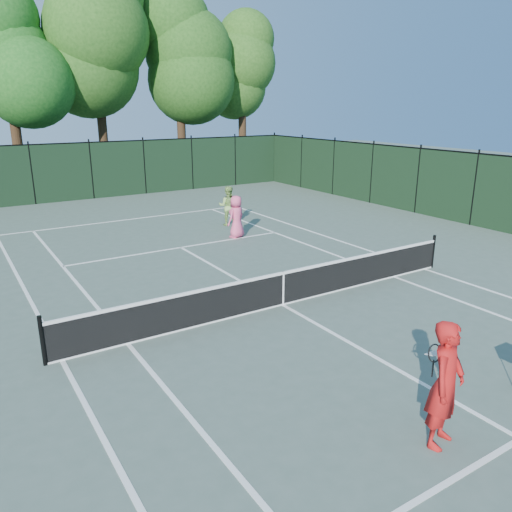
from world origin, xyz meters
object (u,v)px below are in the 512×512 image
player_green (228,206)px  player_pink (236,217)px  loose_ball_midcourt (452,337)px  coach (446,384)px

player_green → player_pink: bearing=105.4°
player_green → loose_ball_midcourt: bearing=120.6°
coach → player_green: size_ratio=1.20×
loose_ball_midcourt → coach: bearing=-145.7°
player_pink → loose_ball_midcourt: size_ratio=24.22×
coach → player_pink: size_ratio=1.22×
player_pink → coach: bearing=51.9°
coach → loose_ball_midcourt: 3.97m
player_pink → player_green: player_green is taller
player_green → loose_ball_midcourt: 12.20m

